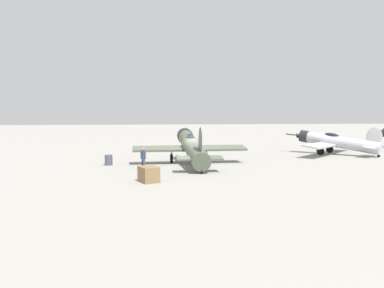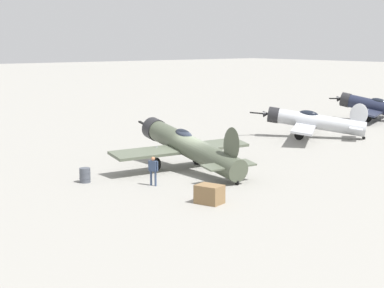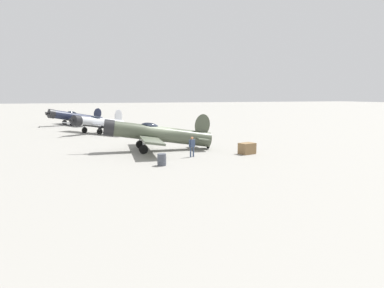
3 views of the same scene
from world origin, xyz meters
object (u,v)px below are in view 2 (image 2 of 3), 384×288
airplane_mid_apron (312,121)px  airplane_far_line (383,108)px  equipment_crate (209,194)px  airplane_foreground (188,146)px  fuel_drum (85,175)px  ground_crew_mechanic (153,168)px

airplane_mid_apron → airplane_far_line: (-3.02, 14.73, -0.07)m
airplane_far_line → equipment_crate: 39.06m
airplane_foreground → airplane_far_line: size_ratio=1.20×
airplane_far_line → fuel_drum: (6.23, -38.84, -0.91)m
airplane_far_line → ground_crew_mechanic: 37.39m
airplane_foreground → airplane_mid_apron: bearing=-71.7°
airplane_foreground → ground_crew_mechanic: airplane_foreground is taller
airplane_far_line → fuel_drum: size_ratio=11.25×
airplane_far_line → fuel_drum: airplane_far_line is taller
airplane_mid_apron → fuel_drum: bearing=60.5°
airplane_foreground → airplane_far_line: airplane_foreground is taller
airplane_mid_apron → equipment_crate: bearing=81.2°
airplane_foreground → fuel_drum: 7.13m
airplane_foreground → airplane_mid_apron: 17.66m
equipment_crate → airplane_far_line: bearing=111.9°
ground_crew_mechanic → fuel_drum: (-3.24, -2.67, -0.60)m
equipment_crate → fuel_drum: (-8.34, -2.61, -0.05)m
ground_crew_mechanic → fuel_drum: size_ratio=1.95×
airplane_foreground → ground_crew_mechanic: bearing=121.6°
ground_crew_mechanic → airplane_foreground: bearing=-175.1°
equipment_crate → fuel_drum: bearing=-162.6°
airplane_far_line → ground_crew_mechanic: (9.47, -36.17, -0.32)m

